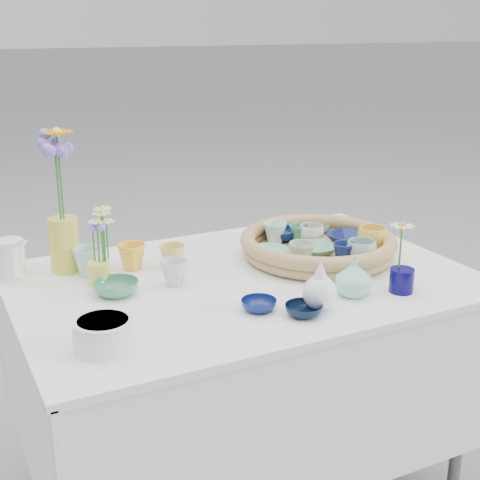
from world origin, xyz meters
name	(u,v)px	position (x,y,z in m)	size (l,w,h in m)	color
wicker_tray	(318,245)	(0.28, 0.05, 0.80)	(0.47, 0.47, 0.08)	olive
tray_ceramic_0	(282,234)	(0.24, 0.20, 0.80)	(0.11, 0.11, 0.04)	#06164B
tray_ceramic_1	(348,238)	(0.41, 0.08, 0.80)	(0.13, 0.13, 0.03)	#111A52
tray_ceramic_2	(372,238)	(0.44, -0.01, 0.82)	(0.09, 0.09, 0.07)	yellow
tray_ceramic_3	(315,250)	(0.26, 0.03, 0.80)	(0.13, 0.13, 0.03)	#66A47B
tray_ceramic_4	(301,254)	(0.17, -0.03, 0.82)	(0.07, 0.07, 0.07)	#98B599
tray_ceramic_5	(270,253)	(0.12, 0.06, 0.80)	(0.10, 0.10, 0.03)	#9EE0DA
tray_ceramic_6	(275,233)	(0.21, 0.18, 0.82)	(0.07, 0.07, 0.07)	#B3F9E1
tray_ceramic_7	(311,234)	(0.30, 0.13, 0.81)	(0.08, 0.08, 0.06)	beige
tray_ceramic_8	(315,228)	(0.38, 0.22, 0.80)	(0.10, 0.10, 0.03)	#7DD2F3
tray_ceramic_9	(344,253)	(0.29, -0.07, 0.81)	(0.07, 0.07, 0.06)	navy
tray_ceramic_10	(291,262)	(0.14, -0.03, 0.80)	(0.10, 0.10, 0.03)	#F9F389
tray_ceramic_11	(361,252)	(0.34, -0.09, 0.82)	(0.09, 0.09, 0.07)	#A0BDB8
tray_ceramic_12	(299,234)	(0.28, 0.15, 0.81)	(0.06, 0.06, 0.06)	#408C69
loose_ceramic_0	(132,256)	(-0.26, 0.21, 0.80)	(0.08, 0.08, 0.08)	yellow
loose_ceramic_1	(173,257)	(-0.15, 0.16, 0.80)	(0.08, 0.08, 0.07)	#D8C35D
loose_ceramic_2	(116,288)	(-0.36, 0.04, 0.78)	(0.12, 0.12, 0.04)	#3F825E
loose_ceramic_3	(174,273)	(-0.19, 0.04, 0.80)	(0.08, 0.08, 0.07)	silver
loose_ceramic_4	(259,305)	(-0.07, -0.22, 0.78)	(0.09, 0.09, 0.03)	navy
loose_ceramic_5	(88,261)	(-0.38, 0.22, 0.81)	(0.09, 0.09, 0.08)	#ACD1C6
loose_ceramic_6	(304,310)	(0.02, -0.30, 0.78)	(0.09, 0.09, 0.03)	black
fluted_bowl	(104,334)	(-0.47, -0.25, 0.80)	(0.13, 0.13, 0.07)	silver
bud_vase_paleblue	(320,284)	(0.07, -0.28, 0.83)	(0.09, 0.09, 0.13)	white
bud_vase_seafoam	(354,277)	(0.20, -0.25, 0.82)	(0.10, 0.10, 0.10)	#8DD3C0
bud_vase_cobalt	(402,280)	(0.33, -0.28, 0.80)	(0.06, 0.06, 0.06)	#070343
single_daisy	(401,247)	(0.33, -0.27, 0.89)	(0.08, 0.08, 0.13)	white
tall_vase_yellow	(64,245)	(-0.43, 0.28, 0.84)	(0.08, 0.08, 0.16)	gold
gerbera	(60,176)	(-0.43, 0.27, 1.04)	(0.10, 0.10, 0.26)	orange
hydrangea	(58,183)	(-0.44, 0.27, 1.03)	(0.08, 0.08, 0.29)	#7066CF
white_pitcher	(10,259)	(-0.58, 0.29, 0.82)	(0.12, 0.08, 0.11)	white
daisy_cup	(99,274)	(-0.38, 0.12, 0.80)	(0.06, 0.06, 0.07)	#E1D54F
daisy_posy	(101,235)	(-0.36, 0.13, 0.91)	(0.08, 0.08, 0.15)	white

